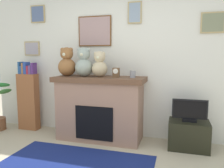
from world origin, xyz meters
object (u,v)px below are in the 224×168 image
at_px(candle_jar, 133,74).
at_px(teddy_bear_tan, 84,63).
at_px(fireplace, 100,108).
at_px(bookshelf, 28,98).
at_px(mantel_clock, 116,72).
at_px(teddy_bear_grey, 67,63).
at_px(television, 190,111).
at_px(teddy_bear_cream, 100,65).
at_px(tv_stand, 189,135).

xyz_separation_m(candle_jar, teddy_bear_tan, (-0.81, -0.00, 0.16)).
xyz_separation_m(fireplace, bookshelf, (-1.44, 0.08, 0.06)).
distance_m(bookshelf, mantel_clock, 1.80).
relative_size(fireplace, teddy_bear_grey, 3.07).
xyz_separation_m(television, teddy_bear_cream, (-1.39, -0.00, 0.65)).
height_order(mantel_clock, teddy_bear_grey, teddy_bear_grey).
bearing_deg(television, mantel_clock, -179.86).
height_order(fireplace, television, fireplace).
height_order(teddy_bear_tan, teddy_bear_cream, teddy_bear_tan).
relative_size(bookshelf, teddy_bear_cream, 3.09).
distance_m(teddy_bear_grey, teddy_bear_tan, 0.31).
height_order(fireplace, teddy_bear_cream, teddy_bear_cream).
relative_size(tv_stand, teddy_bear_tan, 1.22).
height_order(candle_jar, teddy_bear_grey, teddy_bear_grey).
height_order(fireplace, bookshelf, bookshelf).
bearing_deg(tv_stand, television, -90.00).
xyz_separation_m(tv_stand, teddy_bear_grey, (-1.96, -0.00, 1.04)).
xyz_separation_m(fireplace, mantel_clock, (0.28, -0.02, 0.59)).
bearing_deg(mantel_clock, teddy_bear_grey, 179.95).
height_order(tv_stand, teddy_bear_tan, teddy_bear_tan).
bearing_deg(tv_stand, bookshelf, 177.98).
bearing_deg(teddy_bear_grey, candle_jar, 0.03).
relative_size(bookshelf, tv_stand, 2.19).
relative_size(fireplace, teddy_bear_tan, 3.10).
bearing_deg(fireplace, teddy_bear_grey, -178.17).
height_order(fireplace, candle_jar, candle_jar).
distance_m(television, mantel_clock, 1.24).
bearing_deg(teddy_bear_grey, fireplace, 1.83).
bearing_deg(mantel_clock, television, 0.14).
bearing_deg(teddy_bear_tan, bookshelf, 174.97).
bearing_deg(tv_stand, teddy_bear_tan, -179.89).
distance_m(mantel_clock, teddy_bear_grey, 0.86).
distance_m(fireplace, teddy_bear_tan, 0.77).
relative_size(fireplace, mantel_clock, 9.79).
bearing_deg(fireplace, bookshelf, 176.62).
xyz_separation_m(television, teddy_bear_tan, (-1.66, -0.00, 0.68)).
xyz_separation_m(mantel_clock, teddy_bear_cream, (-0.27, 0.00, 0.11)).
relative_size(tv_stand, candle_jar, 5.24).
distance_m(fireplace, television, 1.39).
xyz_separation_m(teddy_bear_grey, teddy_bear_cream, (0.58, 0.00, -0.03)).
height_order(tv_stand, mantel_clock, mantel_clock).
bearing_deg(teddy_bear_grey, bookshelf, 173.21).
bearing_deg(television, bookshelf, 177.95).
height_order(teddy_bear_grey, teddy_bear_cream, teddy_bear_grey).
bearing_deg(tv_stand, teddy_bear_cream, -179.87).
distance_m(tv_stand, television, 0.36).
height_order(bookshelf, teddy_bear_cream, teddy_bear_cream).
relative_size(candle_jar, teddy_bear_grey, 0.23).
xyz_separation_m(teddy_bear_grey, teddy_bear_tan, (0.31, 0.00, -0.00)).
relative_size(teddy_bear_tan, teddy_bear_cream, 1.16).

